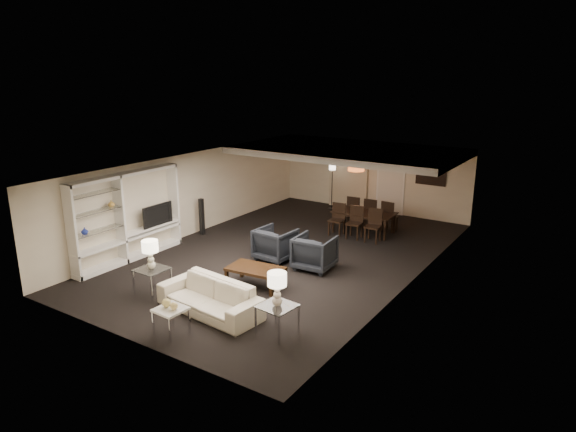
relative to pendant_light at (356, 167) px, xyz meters
The scene contains 35 objects.
floor 4.00m from the pendant_light, 94.90° to the right, with size 11.00×11.00×0.00m, color black.
ceiling 3.56m from the pendant_light, 94.90° to the right, with size 7.00×11.00×0.02m, color silver.
wall_back 2.13m from the pendant_light, 98.53° to the left, with size 7.00×0.02×2.50m, color beige.
wall_front 9.03m from the pendant_light, 91.91° to the right, with size 7.00×0.02×2.50m, color beige.
wall_left 5.21m from the pendant_light, 137.35° to the right, with size 0.02×11.00×2.50m, color beige.
wall_right 4.79m from the pendant_light, 47.56° to the right, with size 0.02×11.00×2.50m, color beige.
ceiling_soffit 0.57m from the pendant_light, behind, with size 7.00×4.00×0.20m, color silver.
curtains 2.38m from the pendant_light, 122.01° to the left, with size 1.50×0.12×2.40m, color beige.
door 2.19m from the pendant_light, 78.52° to the left, with size 0.90×0.05×2.10m, color silver.
painting 2.69m from the pendant_light, 47.44° to the left, with size 0.95×0.04×0.65m, color #142D38.
media_unit 7.13m from the pendant_light, 120.62° to the right, with size 0.38×3.40×2.35m, color white, non-canonical shape.
pendant_light is the anchor object (origin of this frame).
sofa 7.47m from the pendant_light, 88.19° to the right, with size 2.34×0.92×0.68m, color beige.
coffee_table 5.95m from the pendant_light, 87.68° to the right, with size 1.29×0.75×0.46m, color black, non-canonical shape.
armchair_left 4.28m from the pendant_light, 95.27° to the right, with size 0.93×0.96×0.87m, color black.
armchair_right 4.35m from the pendant_light, 78.27° to the right, with size 0.93×0.96×0.87m, color black.
side_table_left 7.62m from the pendant_light, 101.38° to the right, with size 0.64×0.64×0.60m, color silver, non-canonical shape.
side_table_right 7.72m from the pendant_light, 75.18° to the right, with size 0.64×0.64×0.60m, color white, non-canonical shape.
table_lamp_left 7.51m from the pendant_light, 101.38° to the right, with size 0.36×0.36×0.66m, color beige, non-canonical shape.
table_lamp_right 7.62m from the pendant_light, 75.18° to the right, with size 0.36×0.36×0.66m, color beige, non-canonical shape.
marble_table 8.57m from the pendant_light, 88.42° to the right, with size 0.54×0.54×0.54m, color silver, non-canonical shape.
gold_gourd_a 8.50m from the pendant_light, 89.11° to the right, with size 0.17×0.17×0.17m, color #D5C571.
gold_gourd_b 8.51m from the pendant_light, 87.74° to the right, with size 0.15×0.15×0.15m, color #E5CA79.
television 6.37m from the pendant_light, 124.58° to the right, with size 0.13×1.02×0.59m, color black.
vase_blue 8.28m from the pendant_light, 115.98° to the right, with size 0.17×0.17×0.17m, color #2536A0.
vase_amber 7.50m from the pendant_light, 118.78° to the right, with size 0.17×0.17×0.17m, color gold.
floor_speaker 5.08m from the pendant_light, 135.65° to the right, with size 0.12×0.12×1.13m, color black.
dining_table 1.80m from the pendant_light, 44.81° to the right, with size 1.87×1.04×0.66m, color black.
chair_nl 1.89m from the pendant_light, 90.36° to the right, with size 0.45×0.45×0.97m, color black, non-canonical shape.
chair_nm 1.98m from the pendant_light, 64.44° to the right, with size 0.45×0.45×0.97m, color black, non-canonical shape.
chair_nr 2.24m from the pendant_light, 46.08° to the right, with size 0.45×0.45×0.97m, color black, non-canonical shape.
chair_fl 1.43m from the pendant_light, 97.19° to the left, with size 0.45×0.45×0.97m, color black, non-canonical shape.
chair_fm 1.55m from the pendant_light, ahead, with size 0.45×0.45×0.97m, color black, non-canonical shape.
chair_fr 1.87m from the pendant_light, ahead, with size 0.45×0.45×0.97m, color black, non-canonical shape.
floor_lamp 2.40m from the pendant_light, 138.61° to the left, with size 0.24×0.24×1.66m, color black, non-canonical shape.
Camera 1 is at (7.23, -11.10, 4.89)m, focal length 32.00 mm.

